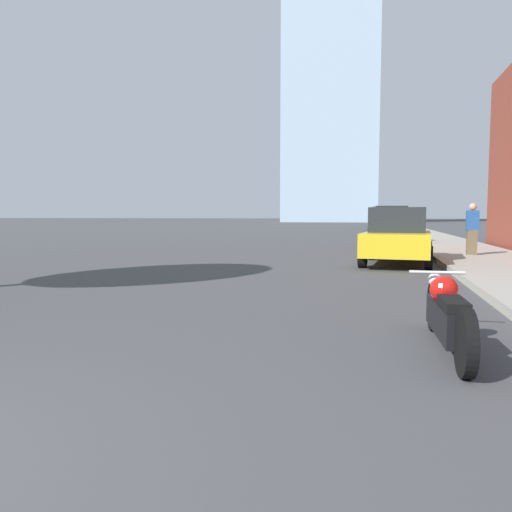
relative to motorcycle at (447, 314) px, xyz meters
The scene contains 9 objects.
sidewalk 36.11m from the motorcycle, 86.03° to the left, with size 2.94×240.00×0.15m.
distant_tower 105.64m from the motorcycle, 95.27° to the left, with size 18.38×18.38×73.33m.
motorcycle is the anchor object (origin of this frame).
parked_car_yellow 9.10m from the motorcycle, 90.47° to the left, with size 2.13×4.13×1.59m.
parked_car_silver 19.12m from the motorcycle, 90.05° to the left, with size 2.07×3.95×1.81m.
parked_car_red 31.01m from the motorcycle, 90.01° to the left, with size 2.10×3.95×1.67m.
parked_car_black 42.63m from the motorcycle, 89.95° to the left, with size 1.77×3.84×1.63m.
parked_car_blue 54.81m from the motorcycle, 90.23° to the left, with size 2.23×4.60×1.54m.
pedestrian 11.42m from the motorcycle, 78.72° to the left, with size 0.36×0.22×1.60m.
Camera 1 is at (3.07, -1.38, 1.38)m, focal length 35.00 mm.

